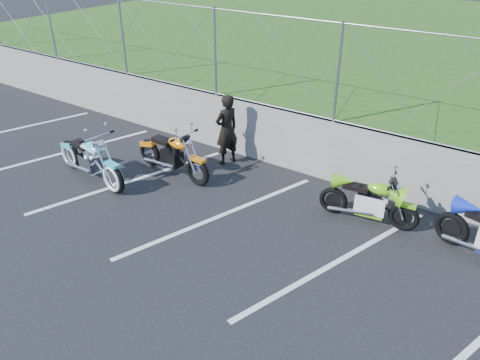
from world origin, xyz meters
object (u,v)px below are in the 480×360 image
Objects in this scene: cruiser_turquoise at (91,161)px; naked_orange at (173,156)px; sportbike_green at (370,202)px; person_standing at (227,130)px.

naked_orange is at bearing 50.44° from cruiser_turquoise.
sportbike_green is (5.44, 1.82, -0.05)m from cruiser_turquoise.
sportbike_green is at bearing 99.27° from person_standing.
cruiser_turquoise is at bearing -21.23° from person_standing.
person_standing is (0.59, 1.16, 0.36)m from naked_orange.
cruiser_turquoise is 1.73m from naked_orange.
cruiser_turquoise is 1.08× the size of naked_orange.
sportbike_green is at bearing 13.68° from naked_orange.
person_standing is (1.85, 2.33, 0.35)m from cruiser_turquoise.
person_standing reaches higher than naked_orange.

